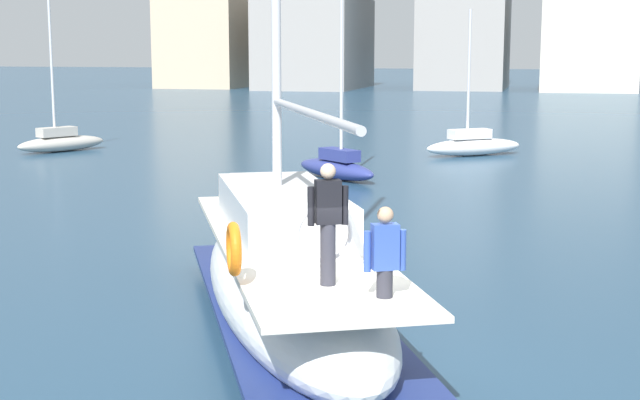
{
  "coord_description": "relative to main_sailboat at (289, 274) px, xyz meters",
  "views": [
    {
      "loc": [
        2.53,
        -12.03,
        4.47
      ],
      "look_at": [
        -1.39,
        3.7,
        1.8
      ],
      "focal_mm": 51.62,
      "sensor_mm": 36.0,
      "label": 1
    }
  ],
  "objects": [
    {
      "name": "ground_plane",
      "position": [
        1.42,
        -1.76,
        -0.91
      ],
      "size": [
        400.0,
        400.0,
        0.0
      ],
      "primitive_type": "plane",
      "color": "navy"
    },
    {
      "name": "main_sailboat",
      "position": [
        0.0,
        0.0,
        0.0
      ],
      "size": [
        6.32,
        9.69,
        12.61
      ],
      "color": "silver",
      "rests_on": "ground"
    },
    {
      "name": "moored_sloop_near",
      "position": [
        -3.15,
        17.09,
        -0.41
      ],
      "size": [
        3.73,
        3.41,
        7.29
      ],
      "color": "navy",
      "rests_on": "ground"
    },
    {
      "name": "moored_sloop_far",
      "position": [
        0.89,
        25.37,
        -0.42
      ],
      "size": [
        4.26,
        3.52,
        6.1
      ],
      "color": "white",
      "rests_on": "ground"
    },
    {
      "name": "moored_cutter_left",
      "position": [
        -16.86,
        22.55,
        -0.42
      ],
      "size": [
        2.92,
        4.2,
        6.56
      ],
      "color": "#B7B2A8",
      "rests_on": "ground"
    }
  ]
}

